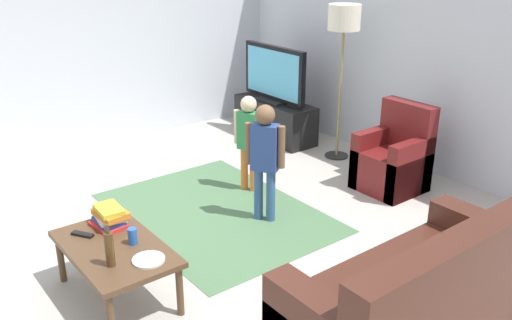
{
  "coord_description": "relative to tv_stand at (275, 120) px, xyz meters",
  "views": [
    {
      "loc": [
        3.49,
        -2.1,
        2.39
      ],
      "look_at": [
        0.0,
        0.6,
        0.65
      ],
      "focal_mm": 38.57,
      "sensor_mm": 36.0,
      "label": 1
    }
  ],
  "objects": [
    {
      "name": "book_stack",
      "position": [
        1.73,
        -3.03,
        0.25
      ],
      "size": [
        0.29,
        0.25,
        0.16
      ],
      "color": "red",
      "rests_on": "coffee_table"
    },
    {
      "name": "coffee_table",
      "position": [
        2.03,
        -3.13,
        0.13
      ],
      "size": [
        1.0,
        0.6,
        0.42
      ],
      "color": "#513823",
      "rests_on": "ground"
    },
    {
      "name": "floor_lamp",
      "position": [
        0.99,
        0.15,
        1.3
      ],
      "size": [
        0.36,
        0.36,
        1.78
      ],
      "color": "#262626",
      "rests_on": "ground"
    },
    {
      "name": "armchair",
      "position": [
        1.99,
        -0.04,
        0.05
      ],
      "size": [
        0.6,
        0.6,
        0.9
      ],
      "color": "maroon",
      "rests_on": "ground"
    },
    {
      "name": "wall_left",
      "position": [
        -1.21,
        -2.3,
        1.11
      ],
      "size": [
        0.12,
        6.0,
        2.7
      ],
      "primitive_type": "cube",
      "color": "silver",
      "rests_on": "ground"
    },
    {
      "name": "child_center",
      "position": [
        1.73,
        -1.55,
        0.42
      ],
      "size": [
        0.32,
        0.24,
        1.1
      ],
      "color": "#33598C",
      "rests_on": "ground"
    },
    {
      "name": "area_rug",
      "position": [
        1.34,
        -1.83,
        -0.24
      ],
      "size": [
        2.2,
        1.6,
        0.01
      ],
      "primitive_type": "cube",
      "color": "#4C724C",
      "rests_on": "ground"
    },
    {
      "name": "tv_remote",
      "position": [
        1.75,
        -3.25,
        0.19
      ],
      "size": [
        0.17,
        0.13,
        0.02
      ],
      "primitive_type": "cube",
      "rotation": [
        0.0,
        0.0,
        0.56
      ],
      "color": "black",
      "rests_on": "coffee_table"
    },
    {
      "name": "tv",
      "position": [
        -0.0,
        -0.02,
        0.6
      ],
      "size": [
        1.1,
        0.28,
        0.71
      ],
      "color": "black",
      "rests_on": "tv_stand"
    },
    {
      "name": "plate",
      "position": [
        2.35,
        -3.03,
        0.18
      ],
      "size": [
        0.22,
        0.22,
        0.02
      ],
      "color": "white",
      "rests_on": "coffee_table"
    },
    {
      "name": "couch",
      "position": [
        3.63,
        -1.8,
        0.05
      ],
      "size": [
        0.8,
        1.8,
        0.86
      ],
      "color": "#472319",
      "rests_on": "ground"
    },
    {
      "name": "bottle",
      "position": [
        2.25,
        -3.25,
        0.3
      ],
      "size": [
        0.06,
        0.06,
        0.3
      ],
      "color": "#4C3319",
      "rests_on": "coffee_table"
    },
    {
      "name": "ground",
      "position": [
        1.79,
        -2.3,
        -0.24
      ],
      "size": [
        7.8,
        7.8,
        0.0
      ],
      "primitive_type": "plane",
      "color": "#B2ADA3"
    },
    {
      "name": "wall_back",
      "position": [
        1.79,
        0.7,
        1.11
      ],
      "size": [
        6.0,
        0.12,
        2.7
      ],
      "primitive_type": "cube",
      "color": "silver",
      "rests_on": "ground"
    },
    {
      "name": "child_near_tv",
      "position": [
        1.11,
        -1.26,
        0.36
      ],
      "size": [
        0.32,
        0.19,
        1.0
      ],
      "color": "orange",
      "rests_on": "ground"
    },
    {
      "name": "soda_can",
      "position": [
        2.08,
        -3.01,
        0.24
      ],
      "size": [
        0.07,
        0.07,
        0.12
      ],
      "primitive_type": "cylinder",
      "color": "#2659B2",
      "rests_on": "coffee_table"
    },
    {
      "name": "tv_stand",
      "position": [
        0.0,
        0.0,
        0.0
      ],
      "size": [
        1.2,
        0.44,
        0.5
      ],
      "color": "black",
      "rests_on": "ground"
    }
  ]
}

